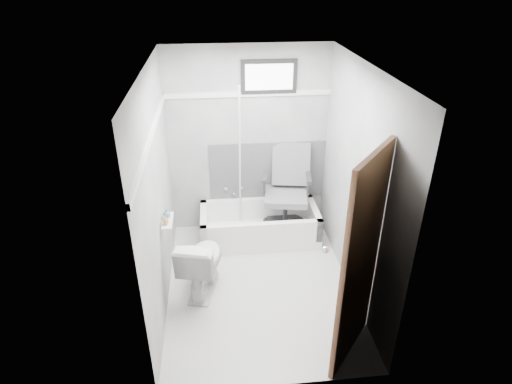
{
  "coord_description": "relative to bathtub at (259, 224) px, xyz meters",
  "views": [
    {
      "loc": [
        -0.42,
        -3.71,
        3.19
      ],
      "look_at": [
        0.0,
        0.35,
        1.0
      ],
      "focal_mm": 30.0,
      "sensor_mm": 36.0,
      "label": 1
    }
  ],
  "objects": [
    {
      "name": "toilet",
      "position": [
        -0.73,
        -0.92,
        0.14
      ],
      "size": [
        0.57,
        0.8,
        0.71
      ],
      "primitive_type": "imported",
      "rotation": [
        0.0,
        0.0,
        2.89
      ],
      "color": "white",
      "rests_on": "floor"
    },
    {
      "name": "floor",
      "position": [
        -0.11,
        -0.93,
        -0.21
      ],
      "size": [
        2.6,
        2.6,
        0.0
      ],
      "primitive_type": "plane",
      "color": "silver",
      "rests_on": "ground"
    },
    {
      "name": "trim_back",
      "position": [
        -0.11,
        0.36,
        1.61
      ],
      "size": [
        2.0,
        0.02,
        0.06
      ],
      "primitive_type": "cube",
      "color": "white",
      "rests_on": "wall_back"
    },
    {
      "name": "window",
      "position": [
        0.14,
        0.36,
        1.81
      ],
      "size": [
        0.66,
        0.04,
        0.4
      ],
      "primitive_type": null,
      "color": "black",
      "rests_on": "wall_back"
    },
    {
      "name": "door",
      "position": [
        0.87,
        -2.21,
        0.79
      ],
      "size": [
        0.78,
        0.78,
        2.0
      ],
      "primitive_type": null,
      "color": "brown",
      "rests_on": "floor"
    },
    {
      "name": "backerboard",
      "position": [
        0.14,
        0.36,
        0.59
      ],
      "size": [
        1.5,
        0.02,
        0.78
      ],
      "primitive_type": "cube",
      "color": "#4C4C4F",
      "rests_on": "wall_back"
    },
    {
      "name": "wall_left",
      "position": [
        -1.11,
        -0.93,
        0.99
      ],
      "size": [
        0.02,
        2.6,
        2.4
      ],
      "primitive_type": "cube",
      "color": "slate",
      "rests_on": "floor"
    },
    {
      "name": "bathtub",
      "position": [
        0.0,
        0.0,
        0.0
      ],
      "size": [
        1.5,
        0.7,
        0.42
      ],
      "primitive_type": null,
      "color": "white",
      "rests_on": "floor"
    },
    {
      "name": "faucet",
      "position": [
        -0.31,
        0.34,
        0.34
      ],
      "size": [
        0.26,
        0.1,
        0.16
      ],
      "primitive_type": null,
      "color": "silver",
      "rests_on": "wall_back"
    },
    {
      "name": "shelf",
      "position": [
        -1.04,
        -0.92,
        0.69
      ],
      "size": [
        0.1,
        0.32,
        0.02
      ],
      "primitive_type": "cube",
      "color": "silver",
      "rests_on": "wall_left"
    },
    {
      "name": "ceiling",
      "position": [
        -0.11,
        -0.93,
        2.19
      ],
      "size": [
        2.6,
        2.6,
        0.0
      ],
      "primitive_type": "plane",
      "rotation": [
        3.14,
        0.0,
        0.0
      ],
      "color": "silver",
      "rests_on": "floor"
    },
    {
      "name": "wall_front",
      "position": [
        -0.11,
        -2.23,
        0.99
      ],
      "size": [
        2.0,
        0.02,
        2.4
      ],
      "primitive_type": "cube",
      "color": "slate",
      "rests_on": "floor"
    },
    {
      "name": "office_chair",
      "position": [
        0.34,
        0.04,
        0.45
      ],
      "size": [
        0.72,
        0.72,
        1.08
      ],
      "primitive_type": null,
      "rotation": [
        0.0,
        0.0,
        -0.16
      ],
      "color": "#5E5D62",
      "rests_on": "bathtub"
    },
    {
      "name": "trim_left",
      "position": [
        -1.09,
        -0.93,
        1.61
      ],
      "size": [
        0.02,
        2.6,
        0.06
      ],
      "primitive_type": "cube",
      "color": "white",
      "rests_on": "wall_left"
    },
    {
      "name": "wall_right",
      "position": [
        0.89,
        -0.93,
        0.99
      ],
      "size": [
        0.02,
        2.6,
        2.4
      ],
      "primitive_type": "cube",
      "color": "slate",
      "rests_on": "floor"
    },
    {
      "name": "wall_back",
      "position": [
        -0.11,
        0.37,
        0.99
      ],
      "size": [
        2.0,
        0.02,
        2.4
      ],
      "primitive_type": "cube",
      "color": "slate",
      "rests_on": "floor"
    },
    {
      "name": "soap_bottle_a",
      "position": [
        -1.05,
        -1.0,
        0.76
      ],
      "size": [
        0.06,
        0.06,
        0.09
      ],
      "primitive_type": "imported",
      "rotation": [
        0.0,
        0.0,
        -0.41
      ],
      "color": "#A68953",
      "rests_on": "shelf"
    },
    {
      "name": "pole",
      "position": [
        -0.23,
        0.13,
        0.84
      ],
      "size": [
        0.02,
        0.3,
        1.93
      ],
      "primitive_type": "cylinder",
      "rotation": [
        0.14,
        0.0,
        0.0
      ],
      "color": "silver",
      "rests_on": "bathtub"
    },
    {
      "name": "soap_bottle_b",
      "position": [
        -1.05,
        -0.86,
        0.75
      ],
      "size": [
        0.1,
        0.1,
        0.1
      ],
      "primitive_type": "imported",
      "rotation": [
        0.0,
        0.0,
        0.52
      ],
      "color": "#457080",
      "rests_on": "shelf"
    }
  ]
}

